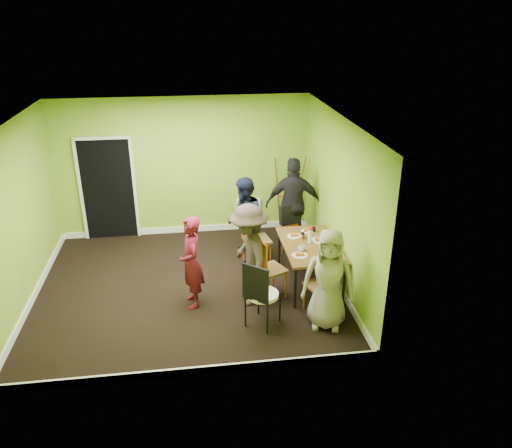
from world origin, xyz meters
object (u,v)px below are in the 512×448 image
at_px(person_back_end, 294,204).
at_px(person_front_end, 328,280).
at_px(chair_left_far, 252,235).
at_px(blue_bottle, 333,247).
at_px(chair_back_end, 291,220).
at_px(chair_bentwood, 260,292).
at_px(dining_table, 310,247).
at_px(chair_front_end, 324,282).
at_px(thermos, 310,236).
at_px(person_left_near, 249,255).
at_px(chair_left_near, 266,265).
at_px(person_left_far, 245,220).
at_px(orange_bottle, 302,238).
at_px(easel, 289,195).
at_px(person_standing, 192,262).

relative_size(person_back_end, person_front_end, 1.17).
height_order(chair_left_far, blue_bottle, chair_left_far).
relative_size(chair_back_end, chair_bentwood, 0.88).
bearing_deg(dining_table, chair_bentwood, -132.11).
xyz_separation_m(chair_left_far, chair_front_end, (0.86, -1.69, -0.05)).
bearing_deg(thermos, person_left_near, -156.93).
bearing_deg(chair_left_near, person_left_far, 161.94).
relative_size(chair_left_near, orange_bottle, 12.62).
bearing_deg(easel, chair_left_far, -123.26).
bearing_deg(person_standing, thermos, 93.27).
bearing_deg(person_left_near, orange_bottle, 113.04).
xyz_separation_m(dining_table, person_front_end, (-0.03, -1.20, 0.07)).
distance_m(thermos, blue_bottle, 0.49).
height_order(dining_table, person_back_end, person_back_end).
bearing_deg(person_front_end, easel, 105.19).
height_order(chair_left_far, chair_front_end, chair_left_far).
xyz_separation_m(chair_left_far, orange_bottle, (0.76, -0.60, 0.19)).
xyz_separation_m(dining_table, thermos, (0.00, 0.07, 0.17)).
relative_size(chair_left_far, person_front_end, 0.70).
height_order(easel, person_front_end, easel).
distance_m(easel, person_left_near, 2.84).
relative_size(chair_left_near, person_left_near, 0.64).
xyz_separation_m(orange_bottle, person_left_near, (-0.97, -0.57, 0.03)).
relative_size(chair_bentwood, person_left_near, 0.64).
bearing_deg(chair_left_far, person_front_end, 12.04).
height_order(chair_left_near, person_standing, person_standing).
relative_size(orange_bottle, person_back_end, 0.05).
xyz_separation_m(chair_back_end, blue_bottle, (0.36, -1.57, 0.18)).
height_order(dining_table, person_left_far, person_left_far).
height_order(person_left_far, person_back_end, person_back_end).
relative_size(easel, person_front_end, 1.06).
relative_size(chair_left_far, person_back_end, 0.60).
distance_m(chair_left_far, chair_back_end, 0.91).
height_order(thermos, person_standing, person_standing).
relative_size(dining_table, easel, 0.92).
xyz_separation_m(dining_table, orange_bottle, (-0.10, 0.18, 0.10)).
bearing_deg(chair_front_end, person_back_end, 69.75).
height_order(thermos, person_left_near, person_left_near).
relative_size(chair_back_end, person_left_far, 0.60).
relative_size(chair_left_near, easel, 0.64).
bearing_deg(chair_left_far, person_left_near, -20.94).
xyz_separation_m(orange_bottle, person_left_far, (-0.86, 0.93, -0.01)).
height_order(dining_table, easel, easel).
height_order(easel, person_left_far, easel).
distance_m(person_standing, person_left_far, 1.76).
height_order(easel, person_left_near, person_left_near).
relative_size(orange_bottle, person_left_far, 0.05).
xyz_separation_m(chair_back_end, thermos, (0.08, -1.17, 0.20)).
height_order(person_standing, person_left_near, person_left_near).
relative_size(chair_bentwood, person_front_end, 0.69).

